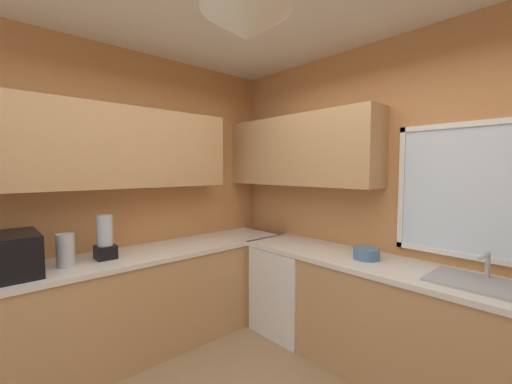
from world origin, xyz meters
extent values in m
cube|color=#C6844C|center=(0.00, 1.69, 1.36)|extent=(3.77, 0.06, 2.72)
cube|color=#C6844C|center=(-1.86, 0.00, 1.36)|extent=(0.06, 3.44, 2.72)
cube|color=silver|center=(0.70, 1.66, 1.46)|extent=(1.23, 0.02, 0.91)
cube|color=white|center=(0.70, 1.65, 1.94)|extent=(1.31, 0.04, 0.04)
cube|color=white|center=(0.70, 1.65, 0.98)|extent=(1.31, 0.04, 0.04)
cube|color=white|center=(0.06, 1.65, 1.46)|extent=(0.04, 0.04, 0.99)
cube|color=tan|center=(-1.67, -0.20, 1.80)|extent=(0.32, 2.32, 0.70)
cube|color=tan|center=(-0.95, 1.50, 1.80)|extent=(1.76, 0.32, 0.70)
cone|color=silver|center=(0.00, 0.00, 2.30)|extent=(0.44, 0.44, 0.14)
cube|color=tan|center=(-1.52, 0.00, 0.42)|extent=(0.62, 3.02, 0.84)
cube|color=silver|center=(-1.52, 0.00, 0.86)|extent=(0.65, 3.05, 0.04)
cube|color=tan|center=(0.21, 1.35, 0.42)|extent=(2.83, 0.62, 0.84)
cube|color=silver|center=(0.21, 1.35, 0.86)|extent=(2.86, 0.65, 0.04)
cube|color=white|center=(-0.86, 1.32, 0.42)|extent=(0.60, 0.60, 0.84)
cube|color=black|center=(-1.52, -0.85, 1.03)|extent=(0.48, 0.36, 0.29)
cylinder|color=#B7B7BC|center=(-1.50, -0.51, 1.01)|extent=(0.12, 0.12, 0.25)
cube|color=#9EA0A5|center=(0.70, 1.35, 0.89)|extent=(0.58, 0.40, 0.02)
cylinder|color=#B7B7BC|center=(0.70, 1.51, 0.97)|extent=(0.03, 0.03, 0.18)
cylinder|color=#B7B7BC|center=(0.70, 1.41, 1.06)|extent=(0.02, 0.20, 0.02)
cylinder|color=#4C7099|center=(-0.08, 1.35, 0.93)|extent=(0.21, 0.21, 0.09)
cube|color=black|center=(-1.52, -0.22, 0.94)|extent=(0.15, 0.15, 0.11)
cylinder|color=#B2BCC6|center=(-1.52, -0.22, 1.12)|extent=(0.12, 0.12, 0.25)
camera|label=1|loc=(1.19, -1.02, 1.61)|focal=22.17mm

